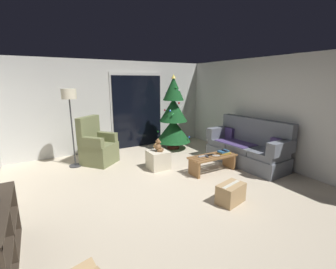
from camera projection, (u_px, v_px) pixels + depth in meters
The scene contains 20 objects.
ground_plane at pixel (168, 189), 4.27m from camera, with size 7.00×7.00×0.00m, color beige.
wall_back at pixel (115, 106), 6.58m from camera, with size 5.72×0.12×2.50m, color silver.
wall_right at pixel (275, 112), 5.37m from camera, with size 0.12×6.00×2.50m, color silver.
patio_door_frame at pixel (138, 110), 6.87m from camera, with size 1.60×0.02×2.20m, color silver.
patio_door_glass at pixel (138, 112), 6.86m from camera, with size 1.50×0.02×2.10m, color black.
couch at pixel (247, 148), 5.50m from camera, with size 0.88×1.98×1.08m.
coffee_table at pixel (213, 161), 5.05m from camera, with size 1.10×0.40×0.37m.
remote_white at pixel (216, 156), 4.99m from camera, with size 0.04×0.16×0.02m, color silver.
remote_graphite at pixel (207, 156), 4.97m from camera, with size 0.04×0.16×0.02m, color #333338.
remote_black at pixel (210, 155), 5.05m from camera, with size 0.04×0.16×0.02m, color black.
remote_silver at pixel (202, 156), 4.94m from camera, with size 0.04×0.16×0.02m, color #ADADB2.
book_stack at pixel (224, 152), 5.17m from camera, with size 0.28×0.22×0.07m.
cell_phone at pixel (224, 150), 5.15m from camera, with size 0.07×0.14×0.01m, color black.
christmas_tree at pixel (173, 117), 6.64m from camera, with size 1.01×1.01×2.13m.
armchair at pixel (97, 147), 5.55m from camera, with size 0.97×0.97×1.13m.
floor_lamp at pixel (70, 102), 5.08m from camera, with size 0.32×0.32×1.78m.
ottoman at pixel (158, 160), 5.25m from camera, with size 0.44×0.44×0.41m, color beige.
teddy_bear_chestnut at pixel (158, 146), 5.18m from camera, with size 0.22×0.21×0.29m.
teddy_bear_honey_by_tree at pixel (155, 149), 6.34m from camera, with size 0.22×0.21×0.29m.
cardboard_box_taped_mid_floor at pixel (231, 193), 3.78m from camera, with size 0.53×0.39×0.32m.
Camera 1 is at (-1.95, -3.41, 1.96)m, focal length 24.74 mm.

